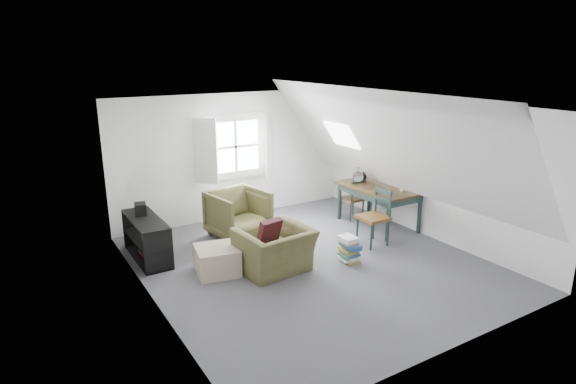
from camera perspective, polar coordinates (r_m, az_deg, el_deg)
floor at (r=7.79m, az=2.76°, el=-8.42°), size 5.50×5.50×0.00m
ceiling at (r=7.12m, az=3.03°, el=10.20°), size 5.50×5.50×0.00m
wall_back at (r=9.68m, az=-6.32°, el=4.24°), size 5.00×0.00×5.00m
wall_front at (r=5.43m, az=19.51°, el=-6.30°), size 5.00×0.00×5.00m
wall_left at (r=6.35m, az=-16.14°, el=-2.75°), size 0.00×5.50×5.50m
wall_right at (r=8.96m, az=16.24°, el=2.71°), size 0.00×5.50×5.50m
slope_left at (r=6.50m, az=-8.44°, el=2.98°), size 3.19×5.50×4.48m
slope_right at (r=8.19m, az=11.99°, el=5.54°), size 3.19×5.50×4.48m
dormer_window at (r=9.58m, az=-6.17°, el=5.33°), size 1.71×0.35×1.30m
skylight at (r=9.17m, az=6.40°, el=6.71°), size 0.35×0.75×0.47m
armchair_near at (r=7.53m, az=-1.57°, el=-9.30°), size 1.13×1.01×0.68m
armchair_far at (r=8.91m, az=-5.83°, el=-5.23°), size 1.08×1.10×0.87m
throw_pillow at (r=7.41m, az=-2.19°, el=-4.60°), size 0.40×0.27×0.39m
ottoman at (r=7.46m, az=-8.40°, el=-8.00°), size 0.73×0.73×0.41m
dining_table at (r=9.33m, az=10.68°, el=0.00°), size 0.94×1.57×0.79m
demijohn at (r=9.50m, az=8.28°, el=1.84°), size 0.21×0.21×0.30m
vase_twigs at (r=9.73m, az=9.05°, el=2.22°), size 0.08×0.09×0.61m
cup at (r=8.93m, az=10.80°, el=-0.05°), size 0.09×0.09×0.08m
paper_box at (r=9.12m, az=13.54°, el=0.25°), size 0.13×0.11×0.04m
dining_chair_far at (r=9.71m, az=7.74°, el=-0.75°), size 0.39×0.39×0.83m
dining_chair_near at (r=8.48m, az=10.27°, el=-2.84°), size 0.46×0.46×0.99m
media_shelf at (r=8.14m, az=-16.29°, el=-5.61°), size 0.44×1.33×0.68m
electronics_box at (r=8.26m, az=-17.10°, el=-1.97°), size 0.23×0.28×0.20m
magazine_stack at (r=7.83m, az=7.24°, el=-6.73°), size 0.31×0.37×0.42m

